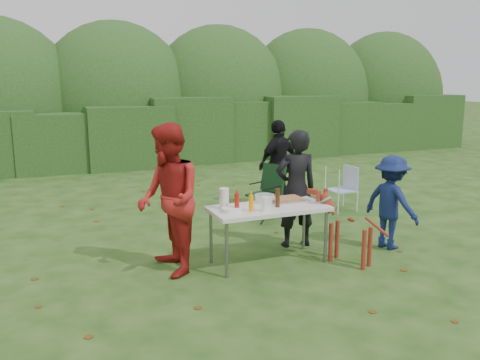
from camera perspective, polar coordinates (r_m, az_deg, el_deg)
name	(u,v)px	position (r m, az deg, el deg)	size (l,w,h in m)	color
ground	(245,263)	(6.61, 0.56, -9.33)	(80.00, 80.00, 0.00)	#1E4211
hedge_row	(128,135)	(13.98, -12.48, 4.98)	(22.00, 1.40, 1.70)	#23471C
shrub_backdrop	(117,104)	(15.50, -13.67, 8.31)	(20.00, 2.60, 3.20)	#3D6628
folding_table	(269,211)	(6.45, 3.23, -3.47)	(1.50, 0.70, 0.74)	silver
person_cook	(296,189)	(7.10, 6.30, -0.99)	(0.60, 0.40, 1.65)	black
person_red_jacket	(169,200)	(6.10, -8.01, -2.20)	(0.89, 0.69, 1.83)	#A61B19
person_black_puffy	(279,164)	(9.24, 4.38, 1.79)	(0.94, 0.39, 1.61)	black
child	(391,202)	(7.32, 16.61, -2.42)	(0.84, 0.48, 1.30)	#101D50
dog	(351,230)	(6.61, 12.31, -5.55)	(0.93, 0.37, 0.89)	maroon
camping_chair	(265,192)	(8.58, 2.85, -1.32)	(0.57, 0.57, 0.91)	black
lawn_chair	(341,188)	(9.27, 11.29, -0.92)	(0.47, 0.47, 0.80)	#466ED1
food_tray	(286,201)	(6.71, 5.15, -2.35)	(0.45, 0.30, 0.02)	#B7B7BA
focaccia_bread	(286,199)	(6.71, 5.15, -2.11)	(0.40, 0.26, 0.04)	#AA7145
mustard_bottle	(251,203)	(6.18, 1.26, -2.64)	(0.06, 0.06, 0.20)	#FF9F07
ketchup_bottle	(237,203)	(6.18, -0.35, -2.55)	(0.06, 0.06, 0.22)	#B31B11
beer_bottle	(278,198)	(6.40, 4.24, -2.00)	(0.06, 0.06, 0.24)	#47230F
paper_towel_roll	(224,199)	(6.30, -1.80, -2.09)	(0.12, 0.12, 0.26)	white
cup_stack	(265,204)	(6.19, 2.79, -2.72)	(0.08, 0.08, 0.18)	white
pasta_bowl	(264,198)	(6.65, 2.77, -2.08)	(0.26, 0.26, 0.10)	silver
plate_stack	(231,210)	(6.18, -0.98, -3.35)	(0.24, 0.24, 0.05)	white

